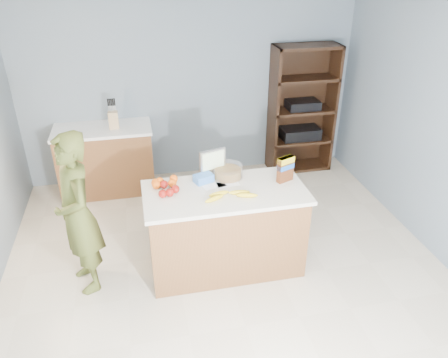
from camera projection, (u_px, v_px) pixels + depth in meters
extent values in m
cube|color=beige|center=(231.00, 284.00, 4.33)|extent=(4.50, 5.00, 0.02)
cube|color=slate|center=(190.00, 89.00, 5.88)|extent=(4.50, 0.02, 2.50)
cube|color=white|center=(234.00, 19.00, 3.14)|extent=(4.50, 5.00, 0.02)
cube|color=brown|center=(225.00, 231.00, 4.38)|extent=(1.50, 0.70, 0.86)
cube|color=silver|center=(225.00, 192.00, 4.17)|extent=(1.56, 0.76, 0.04)
cube|color=black|center=(225.00, 261.00, 4.56)|extent=(1.46, 0.66, 0.10)
cube|color=brown|center=(106.00, 161.00, 5.79)|extent=(1.20, 0.60, 0.86)
cube|color=white|center=(102.00, 129.00, 5.58)|extent=(1.24, 0.62, 0.04)
cube|color=black|center=(298.00, 106.00, 6.32)|extent=(0.90, 0.04, 1.80)
cube|color=black|center=(273.00, 112.00, 6.08)|extent=(0.04, 0.40, 1.80)
cube|color=black|center=(330.00, 108.00, 6.24)|extent=(0.04, 0.40, 1.80)
cube|color=black|center=(297.00, 166.00, 6.58)|extent=(0.90, 0.40, 0.04)
cube|color=black|center=(299.00, 139.00, 6.38)|extent=(0.90, 0.40, 0.04)
cube|color=black|center=(302.00, 110.00, 6.16)|extent=(0.90, 0.40, 0.04)
cube|color=black|center=(305.00, 79.00, 5.95)|extent=(0.90, 0.40, 0.04)
cube|color=black|center=(308.00, 46.00, 5.74)|extent=(0.90, 0.40, 0.04)
cube|color=black|center=(300.00, 133.00, 6.33)|extent=(0.55, 0.32, 0.16)
cube|color=black|center=(303.00, 105.00, 6.13)|extent=(0.45, 0.30, 0.12)
imported|color=#4A5220|center=(77.00, 215.00, 3.98)|extent=(0.56, 0.68, 1.60)
cube|color=tan|center=(113.00, 120.00, 5.51)|extent=(0.12, 0.10, 0.22)
cylinder|color=black|center=(109.00, 109.00, 5.42)|extent=(0.02, 0.02, 0.09)
cylinder|color=black|center=(110.00, 108.00, 5.43)|extent=(0.02, 0.02, 0.09)
cylinder|color=black|center=(112.00, 108.00, 5.43)|extent=(0.02, 0.02, 0.09)
cylinder|color=black|center=(114.00, 108.00, 5.44)|extent=(0.02, 0.02, 0.09)
cylinder|color=black|center=(115.00, 108.00, 5.44)|extent=(0.02, 0.02, 0.09)
cube|color=white|center=(215.00, 186.00, 4.24)|extent=(0.24, 0.16, 0.00)
cube|color=white|center=(228.00, 184.00, 4.27)|extent=(0.23, 0.12, 0.00)
ellipsoid|color=yellow|center=(219.00, 194.00, 4.06)|extent=(0.21, 0.09, 0.05)
ellipsoid|color=yellow|center=(214.00, 199.00, 3.98)|extent=(0.21, 0.12, 0.05)
ellipsoid|color=yellow|center=(239.00, 192.00, 4.09)|extent=(0.21, 0.07, 0.05)
ellipsoid|color=yellow|center=(247.00, 195.00, 4.04)|extent=(0.21, 0.09, 0.05)
sphere|color=maroon|center=(164.00, 184.00, 4.18)|extent=(0.08, 0.08, 0.08)
sphere|color=maroon|center=(175.00, 189.00, 4.11)|extent=(0.08, 0.08, 0.08)
sphere|color=maroon|center=(163.00, 194.00, 4.03)|extent=(0.08, 0.08, 0.08)
sphere|color=maroon|center=(170.00, 193.00, 4.05)|extent=(0.08, 0.08, 0.08)
sphere|color=orange|center=(156.00, 185.00, 4.18)|extent=(0.08, 0.08, 0.08)
sphere|color=orange|center=(160.00, 181.00, 4.23)|extent=(0.08, 0.08, 0.08)
sphere|color=orange|center=(172.00, 183.00, 4.20)|extent=(0.08, 0.08, 0.08)
sphere|color=orange|center=(174.00, 179.00, 4.28)|extent=(0.08, 0.08, 0.08)
sphere|color=orange|center=(155.00, 183.00, 4.21)|extent=(0.08, 0.08, 0.08)
cube|color=blue|center=(204.00, 178.00, 4.29)|extent=(0.21, 0.18, 0.08)
cylinder|color=#267219|center=(228.00, 173.00, 4.37)|extent=(0.27, 0.27, 0.09)
cylinder|color=white|center=(228.00, 172.00, 4.36)|extent=(0.30, 0.30, 0.13)
cylinder|color=silver|center=(213.00, 175.00, 4.43)|extent=(0.12, 0.12, 0.01)
cylinder|color=silver|center=(213.00, 172.00, 4.42)|extent=(0.02, 0.02, 0.05)
cube|color=silver|center=(213.00, 160.00, 4.35)|extent=(0.28, 0.12, 0.22)
cube|color=yellow|center=(213.00, 161.00, 4.34)|extent=(0.23, 0.08, 0.18)
cube|color=#592B14|center=(285.00, 169.00, 4.27)|extent=(0.18, 0.12, 0.26)
cube|color=yellow|center=(286.00, 160.00, 4.22)|extent=(0.18, 0.13, 0.06)
cube|color=blue|center=(286.00, 167.00, 4.25)|extent=(0.18, 0.13, 0.05)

